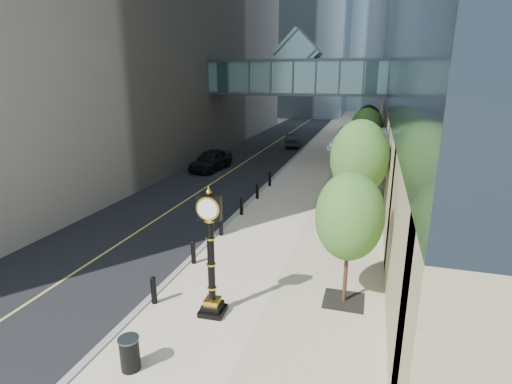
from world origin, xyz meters
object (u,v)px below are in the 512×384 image
(trash_bin, at_px, (130,354))
(pedestrian, at_px, (357,221))
(street_clock, at_px, (211,262))
(car_far, at_px, (293,140))
(car_near, at_px, (211,160))

(trash_bin, xyz_separation_m, pedestrian, (5.35, 11.15, 0.36))
(street_clock, xyz_separation_m, car_far, (-3.88, 33.02, -1.19))
(trash_bin, xyz_separation_m, car_near, (-7.13, 22.82, 0.35))
(street_clock, xyz_separation_m, trash_bin, (-1.11, -3.06, -1.41))
(pedestrian, xyz_separation_m, car_far, (-8.12, 24.93, -0.14))
(pedestrian, height_order, car_far, pedestrian)
(street_clock, distance_m, pedestrian, 9.19)
(car_far, bearing_deg, car_near, 64.50)
(trash_bin, xyz_separation_m, car_far, (-2.77, 36.09, 0.22))
(street_clock, distance_m, car_far, 33.27)
(street_clock, height_order, pedestrian, street_clock)
(trash_bin, bearing_deg, pedestrian, 64.37)
(car_near, relative_size, car_far, 1.16)
(street_clock, relative_size, car_far, 1.00)
(street_clock, distance_m, car_near, 21.43)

